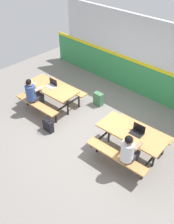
{
  "coord_description": "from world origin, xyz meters",
  "views": [
    {
      "loc": [
        3.81,
        -4.06,
        4.78
      ],
      "look_at": [
        0.0,
        -0.06,
        0.55
      ],
      "focal_mm": 40.0,
      "sensor_mm": 36.0,
      "label": 1
    }
  ],
  "objects_px": {
    "picnic_table_left": "(52,91)",
    "student_further": "(129,151)",
    "tote_bag_bright": "(48,125)",
    "laptop_dark": "(137,131)",
    "picnic_table_right": "(132,137)",
    "backpack_dark": "(98,99)",
    "laptop_silver": "(52,85)",
    "student_nearer": "(33,93)"
  },
  "relations": [
    {
      "from": "picnic_table_left",
      "to": "student_further",
      "type": "xyz_separation_m",
      "value": [
        3.31,
        -0.52,
        0.13
      ]
    },
    {
      "from": "tote_bag_bright",
      "to": "laptop_dark",
      "type": "bearing_deg",
      "value": 21.87
    },
    {
      "from": "student_further",
      "to": "tote_bag_bright",
      "type": "bearing_deg",
      "value": -172.23
    },
    {
      "from": "picnic_table_right",
      "to": "backpack_dark",
      "type": "relative_size",
      "value": 3.95
    },
    {
      "from": "student_further",
      "to": "laptop_silver",
      "type": "height_order",
      "value": "student_further"
    },
    {
      "from": "student_further",
      "to": "backpack_dark",
      "type": "distance_m",
      "value": 2.86
    },
    {
      "from": "student_further",
      "to": "tote_bag_bright",
      "type": "relative_size",
      "value": 2.81
    },
    {
      "from": "laptop_silver",
      "to": "student_further",
      "type": "bearing_deg",
      "value": -9.42
    },
    {
      "from": "picnic_table_right",
      "to": "student_further",
      "type": "xyz_separation_m",
      "value": [
        0.3,
        -0.54,
        0.13
      ]
    },
    {
      "from": "student_nearer",
      "to": "tote_bag_bright",
      "type": "distance_m",
      "value": 1.15
    },
    {
      "from": "laptop_dark",
      "to": "student_further",
      "type": "bearing_deg",
      "value": -71.84
    },
    {
      "from": "laptop_dark",
      "to": "backpack_dark",
      "type": "height_order",
      "value": "laptop_dark"
    },
    {
      "from": "student_further",
      "to": "picnic_table_left",
      "type": "bearing_deg",
      "value": 171.15
    },
    {
      "from": "student_nearer",
      "to": "student_further",
      "type": "distance_m",
      "value": 3.49
    },
    {
      "from": "picnic_table_left",
      "to": "backpack_dark",
      "type": "bearing_deg",
      "value": 47.39
    },
    {
      "from": "laptop_dark",
      "to": "tote_bag_bright",
      "type": "xyz_separation_m",
      "value": [
        -2.3,
        -0.92,
        -0.59
      ]
    },
    {
      "from": "student_nearer",
      "to": "laptop_dark",
      "type": "relative_size",
      "value": 3.64
    },
    {
      "from": "picnic_table_right",
      "to": "student_nearer",
      "type": "height_order",
      "value": "student_nearer"
    },
    {
      "from": "laptop_silver",
      "to": "student_nearer",
      "type": "bearing_deg",
      "value": -104.64
    },
    {
      "from": "picnic_table_left",
      "to": "laptop_silver",
      "type": "xyz_separation_m",
      "value": [
        -0.02,
        0.04,
        0.21
      ]
    },
    {
      "from": "student_nearer",
      "to": "tote_bag_bright",
      "type": "relative_size",
      "value": 2.81
    },
    {
      "from": "laptop_silver",
      "to": "backpack_dark",
      "type": "distance_m",
      "value": 1.56
    },
    {
      "from": "laptop_silver",
      "to": "tote_bag_bright",
      "type": "bearing_deg",
      "value": -47.04
    },
    {
      "from": "laptop_dark",
      "to": "backpack_dark",
      "type": "relative_size",
      "value": 0.75
    },
    {
      "from": "student_further",
      "to": "backpack_dark",
      "type": "relative_size",
      "value": 2.74
    },
    {
      "from": "student_further",
      "to": "laptop_silver",
      "type": "bearing_deg",
      "value": 170.58
    },
    {
      "from": "backpack_dark",
      "to": "tote_bag_bright",
      "type": "height_order",
      "value": "backpack_dark"
    },
    {
      "from": "picnic_table_left",
      "to": "laptop_silver",
      "type": "bearing_deg",
      "value": 112.36
    },
    {
      "from": "student_nearer",
      "to": "student_further",
      "type": "relative_size",
      "value": 1.0
    },
    {
      "from": "picnic_table_left",
      "to": "backpack_dark",
      "type": "distance_m",
      "value": 1.52
    },
    {
      "from": "laptop_silver",
      "to": "laptop_dark",
      "type": "xyz_separation_m",
      "value": [
        3.14,
        0.03,
        0.0
      ]
    },
    {
      "from": "tote_bag_bright",
      "to": "laptop_silver",
      "type": "bearing_deg",
      "value": 132.96
    },
    {
      "from": "student_further",
      "to": "backpack_dark",
      "type": "xyz_separation_m",
      "value": [
        -2.32,
        1.6,
        -0.49
      ]
    },
    {
      "from": "picnic_table_left",
      "to": "picnic_table_right",
      "type": "relative_size",
      "value": 1.0
    },
    {
      "from": "picnic_table_right",
      "to": "tote_bag_bright",
      "type": "distance_m",
      "value": 2.4
    },
    {
      "from": "picnic_table_right",
      "to": "student_nearer",
      "type": "bearing_deg",
      "value": -169.46
    },
    {
      "from": "laptop_silver",
      "to": "tote_bag_bright",
      "type": "relative_size",
      "value": 0.77
    },
    {
      "from": "student_nearer",
      "to": "student_further",
      "type": "xyz_separation_m",
      "value": [
        3.49,
        0.05,
        0.0
      ]
    },
    {
      "from": "laptop_silver",
      "to": "laptop_dark",
      "type": "distance_m",
      "value": 3.14
    },
    {
      "from": "picnic_table_right",
      "to": "student_further",
      "type": "relative_size",
      "value": 1.44
    },
    {
      "from": "laptop_dark",
      "to": "tote_bag_bright",
      "type": "relative_size",
      "value": 0.77
    },
    {
      "from": "laptop_dark",
      "to": "student_nearer",
      "type": "bearing_deg",
      "value": -169.07
    }
  ]
}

